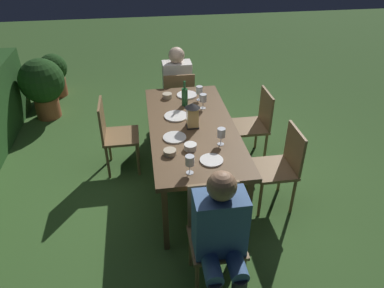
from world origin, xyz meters
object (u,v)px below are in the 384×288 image
at_px(potted_plant_corner, 54,73).
at_px(wine_glass_c, 199,91).
at_px(chair_head_far, 179,99).
at_px(wine_glass_d, 203,99).
at_px(plate_d, 211,160).
at_px(chair_head_near, 215,231).
at_px(person_in_blue, 221,236).
at_px(dining_table, 192,130).
at_px(plate_c, 187,95).
at_px(lantern_centerpiece, 192,114).
at_px(chair_side_right_b, 114,133).
at_px(bowl_salad, 170,152).
at_px(green_bottle_on_table, 185,96).
at_px(potted_plant_by_hedge, 42,84).
at_px(chair_side_left_a, 281,164).
at_px(chair_side_left_b, 255,122).
at_px(plate_b, 176,116).
at_px(bowl_olives, 167,96).
at_px(wine_glass_a, 190,161).
at_px(person_in_cream, 177,83).
at_px(bowl_bread, 190,147).
at_px(plate_a, 175,137).

bearing_deg(potted_plant_corner, wine_glass_c, -135.77).
distance_m(chair_head_far, wine_glass_c, 0.76).
relative_size(wine_glass_d, plate_d, 0.82).
relative_size(chair_head_near, person_in_blue, 0.76).
bearing_deg(dining_table, plate_c, -3.73).
bearing_deg(lantern_centerpiece, chair_side_right_b, 60.91).
relative_size(chair_head_near, bowl_salad, 7.52).
xyz_separation_m(green_bottle_on_table, potted_plant_by_hedge, (1.45, 1.88, -0.35)).
bearing_deg(green_bottle_on_table, lantern_centerpiece, -178.65).
bearing_deg(chair_side_left_a, person_in_blue, 139.61).
bearing_deg(plate_d, chair_side_left_b, -34.81).
bearing_deg(plate_b, bowl_olives, 5.92).
height_order(chair_head_far, wine_glass_a, wine_glass_a).
xyz_separation_m(person_in_cream, plate_c, (-0.68, -0.05, 0.13)).
xyz_separation_m(wine_glass_d, potted_plant_corner, (2.33, 2.06, -0.48)).
relative_size(person_in_cream, plate_b, 4.49).
bearing_deg(green_bottle_on_table, plate_d, -175.59).
bearing_deg(person_in_cream, person_in_blue, 180.00).
bearing_deg(chair_side_left_b, bowl_salad, 130.04).
bearing_deg(person_in_blue, bowl_olives, 5.15).
distance_m(chair_side_left_a, bowl_olives, 1.55).
height_order(bowl_bread, potted_plant_corner, bowl_bread).
bearing_deg(wine_glass_d, potted_plant_corner, 41.53).
bearing_deg(green_bottle_on_table, chair_side_left_a, -137.04).
bearing_deg(plate_d, plate_b, 13.96).
distance_m(chair_side_left_b, wine_glass_d, 0.76).
relative_size(chair_head_far, potted_plant_by_hedge, 0.98).
relative_size(bowl_olives, bowl_salad, 0.97).
distance_m(plate_b, potted_plant_by_hedge, 2.46).
distance_m(green_bottle_on_table, bowl_salad, 1.00).
relative_size(chair_side_left_b, plate_c, 3.61).
relative_size(person_in_cream, bowl_olives, 10.23).
relative_size(chair_side_right_b, plate_a, 3.87).
height_order(person_in_blue, chair_side_right_b, person_in_blue).
xyz_separation_m(lantern_centerpiece, potted_plant_corner, (2.72, 1.88, -0.51)).
relative_size(dining_table, bowl_salad, 16.66).
bearing_deg(plate_d, chair_head_far, 2.30).
bearing_deg(plate_a, chair_head_near, -168.38).
bearing_deg(person_in_cream, plate_b, 173.37).
distance_m(dining_table, green_bottle_on_table, 0.50).
bearing_deg(person_in_blue, lantern_centerpiece, -0.00).
height_order(dining_table, wine_glass_d, wine_glass_d).
distance_m(plate_d, potted_plant_corner, 3.89).
height_order(dining_table, potted_plant_by_hedge, potted_plant_by_hedge).
relative_size(dining_table, chair_side_right_b, 2.22).
distance_m(person_in_blue, plate_d, 0.77).
xyz_separation_m(dining_table, chair_head_far, (1.21, 0.00, -0.22)).
bearing_deg(wine_glass_d, bowl_olives, 48.25).
xyz_separation_m(plate_a, bowl_salad, (-0.27, 0.07, 0.02)).
bearing_deg(person_in_cream, plate_d, -177.92).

